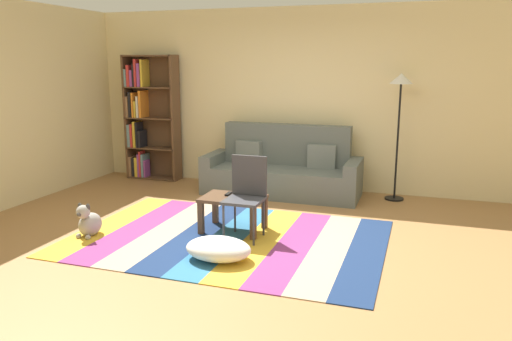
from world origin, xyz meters
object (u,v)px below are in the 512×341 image
dog (89,222)px  tv_remote (228,194)px  couch (282,171)px  standing_lamp (400,95)px  coffee_table (233,203)px  folding_chair (247,190)px  pouf (218,249)px  bookshelf (146,118)px

dog → tv_remote: tv_remote is taller
couch → standing_lamp: 1.96m
coffee_table → folding_chair: (0.21, -0.12, 0.20)m
dog → folding_chair: size_ratio=0.44×
couch → folding_chair: 1.95m
couch → folding_chair: (0.13, -1.94, 0.20)m
pouf → dog: 1.65m
pouf → tv_remote: size_ratio=4.37×
bookshelf → standing_lamp: 4.03m
dog → folding_chair: folding_chair is taller
dog → tv_remote: size_ratio=2.65×
coffee_table → dog: (-1.46, -0.66, -0.17)m
couch → standing_lamp: bearing=6.7°
bookshelf → dog: 3.01m
coffee_table → pouf: 0.90m
tv_remote → pouf: bearing=-77.8°
coffee_table → standing_lamp: bearing=50.3°
dog → pouf: bearing=-6.6°
couch → coffee_table: bearing=-92.3°
bookshelf → folding_chair: bearing=-41.1°
dog → tv_remote: bearing=28.2°
bookshelf → coffee_table: 3.21m
coffee_table → couch: bearing=87.7°
dog → tv_remote: (1.38, 0.74, 0.26)m
couch → standing_lamp: standing_lamp is taller
coffee_table → standing_lamp: 2.84m
bookshelf → pouf: bookshelf is taller
standing_lamp → bookshelf: bearing=178.6°
bookshelf → standing_lamp: size_ratio=1.15×
bookshelf → tv_remote: (2.25, -2.02, -0.58)m
pouf → dog: bearing=173.4°
couch → coffee_table: couch is taller
couch → tv_remote: (-0.16, -1.74, 0.08)m
pouf → tv_remote: bearing=105.6°
standing_lamp → tv_remote: (-1.75, -1.92, -1.04)m
couch → bookshelf: bookshelf is taller
bookshelf → standing_lamp: bearing=-1.4°
tv_remote → standing_lamp: bearing=44.4°
pouf → tv_remote: 1.01m
dog → standing_lamp: bearing=40.5°
standing_lamp → dog: bearing=-139.5°
couch → tv_remote: size_ratio=15.07×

